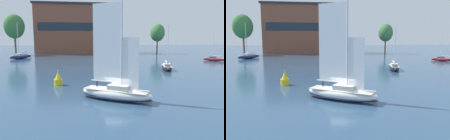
% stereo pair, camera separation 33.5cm
% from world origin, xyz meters
% --- Properties ---
extents(ground_plane, '(400.00, 400.00, 0.00)m').
position_xyz_m(ground_plane, '(0.00, 0.00, 0.00)').
color(ground_plane, '#2D4C6B').
extents(waterfront_building, '(37.10, 15.85, 22.43)m').
position_xyz_m(waterfront_building, '(-5.59, 82.06, 11.25)').
color(waterfront_building, brown).
rests_on(waterfront_building, ground).
extents(tree_shore_left, '(8.07, 8.07, 16.62)m').
position_xyz_m(tree_shore_left, '(-30.25, 71.41, 11.63)').
color(tree_shore_left, brown).
rests_on(tree_shore_left, ground).
extents(tree_shore_center, '(6.66, 6.66, 13.71)m').
position_xyz_m(tree_shore_center, '(9.73, 80.71, 9.59)').
color(tree_shore_center, brown).
rests_on(tree_shore_center, ground).
extents(tree_shore_right, '(6.53, 6.53, 13.43)m').
position_xyz_m(tree_shore_right, '(30.76, 71.87, 9.40)').
color(tree_shore_right, brown).
rests_on(tree_shore_right, ground).
extents(sailboat_main, '(8.53, 6.65, 11.81)m').
position_xyz_m(sailboat_main, '(0.01, -0.00, 0.96)').
color(sailboat_main, white).
rests_on(sailboat_main, ground).
extents(sailboat_moored_near_marina, '(3.66, 7.37, 9.78)m').
position_xyz_m(sailboat_moored_near_marina, '(14.91, 21.65, 0.67)').
color(sailboat_moored_near_marina, '#232328').
rests_on(sailboat_moored_near_marina, ground).
extents(sailboat_moored_far_slip, '(5.92, 5.54, 8.74)m').
position_xyz_m(sailboat_moored_far_slip, '(36.58, 37.63, 0.60)').
color(sailboat_moored_far_slip, maroon).
rests_on(sailboat_moored_far_slip, ground).
extents(sailboat_moored_outer_mooring, '(7.11, 8.55, 12.05)m').
position_xyz_m(sailboat_moored_outer_mooring, '(-23.97, 53.94, 0.82)').
color(sailboat_moored_outer_mooring, navy).
rests_on(sailboat_moored_outer_mooring, ground).
extents(channel_buoy, '(1.22, 1.22, 2.20)m').
position_xyz_m(channel_buoy, '(-7.23, 8.93, 0.88)').
color(channel_buoy, yellow).
rests_on(channel_buoy, ground).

